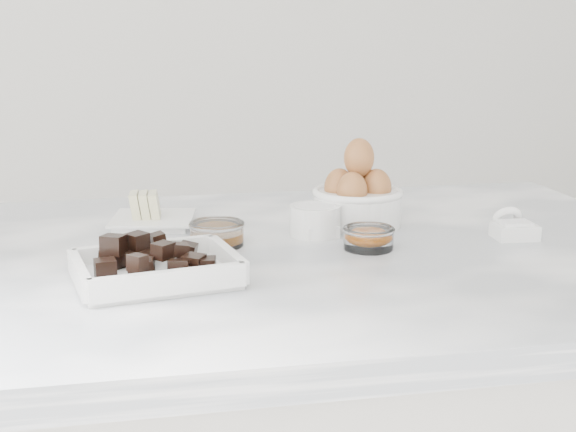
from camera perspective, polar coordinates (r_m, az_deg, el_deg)
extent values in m
cube|color=white|center=(1.14, -0.69, -3.31)|extent=(1.20, 0.80, 0.04)
cube|color=white|center=(1.00, -9.35, -4.32)|extent=(0.21, 0.17, 0.01)
cube|color=white|center=(1.29, -9.57, -0.44)|extent=(0.13, 0.13, 0.01)
cube|color=white|center=(1.29, -9.58, -0.14)|extent=(0.15, 0.15, 0.00)
cylinder|color=white|center=(1.21, 1.92, -0.31)|extent=(0.08, 0.08, 0.05)
cylinder|color=white|center=(1.20, 1.93, 0.51)|extent=(0.06, 0.06, 0.01)
cylinder|color=white|center=(1.28, 4.95, 0.59)|extent=(0.14, 0.14, 0.05)
torus|color=white|center=(1.27, 4.97, 1.70)|extent=(0.14, 0.14, 0.01)
ellipsoid|color=#A05B33|center=(1.28, 6.16, 2.08)|extent=(0.05, 0.05, 0.06)
ellipsoid|color=#A05B33|center=(1.26, 3.76, 1.91)|extent=(0.05, 0.05, 0.06)
ellipsoid|color=#A05B33|center=(1.30, 4.77, 2.24)|extent=(0.05, 0.05, 0.06)
ellipsoid|color=#A05B33|center=(1.24, 5.13, 1.73)|extent=(0.05, 0.05, 0.06)
ellipsoid|color=#A05B33|center=(1.26, 5.08, 4.15)|extent=(0.05, 0.05, 0.06)
cylinder|color=white|center=(1.16, -5.08, -1.32)|extent=(0.08, 0.08, 0.03)
torus|color=white|center=(1.15, -5.09, -0.60)|extent=(0.08, 0.08, 0.01)
cylinder|color=#C1620D|center=(1.16, -5.07, -1.57)|extent=(0.06, 0.06, 0.01)
cylinder|color=white|center=(1.14, 5.75, -1.63)|extent=(0.07, 0.07, 0.03)
torus|color=white|center=(1.14, 5.76, -0.96)|extent=(0.07, 0.07, 0.01)
ellipsoid|color=orange|center=(1.14, 5.75, -1.58)|extent=(0.05, 0.05, 0.02)
cube|color=white|center=(1.20, 2.24, -1.07)|extent=(0.06, 0.05, 0.02)
cube|color=black|center=(1.20, 2.25, -0.56)|extent=(0.04, 0.03, 0.00)
torus|color=white|center=(1.22, 1.77, -0.29)|extent=(0.04, 0.04, 0.04)
cube|color=white|center=(1.24, 15.81, -1.05)|extent=(0.06, 0.05, 0.02)
cube|color=white|center=(1.23, 15.85, -0.46)|extent=(0.05, 0.04, 0.00)
torus|color=white|center=(1.26, 15.30, -0.12)|extent=(0.05, 0.04, 0.04)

